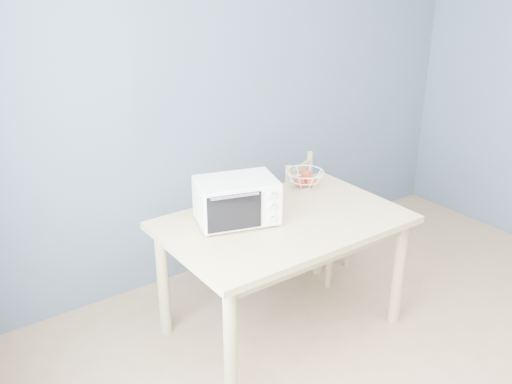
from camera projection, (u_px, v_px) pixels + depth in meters
dining_table at (283, 235)px, 3.36m from camera, size 1.40×0.90×0.75m
toaster_oven at (234, 201)px, 3.22m from camera, size 0.51×0.42×0.26m
fruit_basket at (304, 178)px, 3.74m from camera, size 0.30×0.30×0.13m
dining_chair at (314, 218)px, 4.11m from camera, size 0.52×0.52×0.85m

